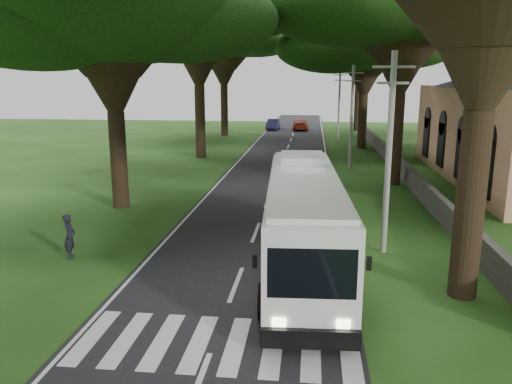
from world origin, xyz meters
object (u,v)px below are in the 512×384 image
(pole_far, at_px, (339,103))
(coach_bus, at_px, (304,219))
(pole_mid, at_px, (352,115))
(distant_car_b, at_px, (273,124))
(pole_near, at_px, (389,151))
(pedestrian, at_px, (70,236))
(distant_car_c, at_px, (300,125))

(pole_far, relative_size, coach_bus, 0.65)
(pole_mid, relative_size, distant_car_b, 1.80)
(pole_near, height_order, pole_far, same)
(pole_near, distance_m, coach_bus, 4.54)
(coach_bus, relative_size, pedestrian, 6.90)
(pole_far, bearing_deg, coach_bus, -94.40)
(distant_car_c, bearing_deg, pole_far, 114.59)
(coach_bus, distance_m, distant_car_c, 51.87)
(pole_near, xyz_separation_m, coach_bus, (-3.25, -2.23, -2.25))
(pole_far, bearing_deg, distant_car_b, 130.94)
(pole_mid, relative_size, coach_bus, 0.65)
(distant_car_c, bearing_deg, pole_near, 93.95)
(pole_mid, distance_m, distant_car_b, 31.17)
(coach_bus, bearing_deg, distant_car_c, 88.59)
(pole_near, bearing_deg, distant_car_b, 99.69)
(pole_far, bearing_deg, pedestrian, -106.47)
(pole_far, xyz_separation_m, distant_car_b, (-8.50, 9.80, -3.42))
(pole_near, relative_size, pole_mid, 1.00)
(distant_car_c, relative_size, pedestrian, 2.92)
(distant_car_b, distance_m, distant_car_c, 3.80)
(distant_car_b, bearing_deg, coach_bus, -81.09)
(distant_car_b, height_order, pedestrian, pedestrian)
(pole_far, bearing_deg, pole_mid, -90.00)
(coach_bus, bearing_deg, pole_near, 31.45)
(pole_mid, xyz_separation_m, pedestrian, (-12.44, -22.07, -3.29))
(pole_near, xyz_separation_m, pole_mid, (0.00, 20.00, 0.00))
(pole_far, relative_size, distant_car_c, 1.54)
(pole_mid, relative_size, distant_car_c, 1.54)
(pedestrian, bearing_deg, distant_car_c, -22.57)
(pole_near, height_order, distant_car_c, pole_near)
(pole_near, xyz_separation_m, distant_car_b, (-8.50, 49.80, -3.42))
(pedestrian, bearing_deg, pole_mid, -43.46)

